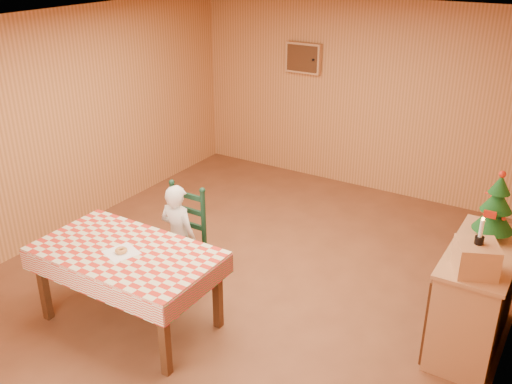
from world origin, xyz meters
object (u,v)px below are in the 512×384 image
(storage_bin, at_px, (458,339))
(shelf_unit, at_px, (474,296))
(dining_table, at_px, (126,258))
(seated_child, at_px, (179,237))
(ladder_chair, at_px, (183,240))
(christmas_tree, at_px, (496,208))
(crate, at_px, (476,258))

(storage_bin, bearing_deg, shelf_unit, 84.17)
(dining_table, distance_m, seated_child, 0.74)
(seated_child, relative_size, storage_bin, 2.71)
(ladder_chair, relative_size, christmas_tree, 1.74)
(crate, height_order, storage_bin, crate)
(shelf_unit, distance_m, storage_bin, 0.40)
(christmas_tree, bearing_deg, dining_table, -149.57)
(seated_child, height_order, christmas_tree, christmas_tree)
(dining_table, xyz_separation_m, storage_bin, (2.70, 1.06, -0.48))
(christmas_tree, distance_m, storage_bin, 1.15)
(shelf_unit, bearing_deg, seated_child, -167.03)
(ladder_chair, bearing_deg, christmas_tree, 16.70)
(dining_table, relative_size, ladder_chair, 1.53)
(ladder_chair, xyz_separation_m, seated_child, (0.00, -0.06, 0.06))
(shelf_unit, distance_m, crate, 0.71)
(dining_table, bearing_deg, ladder_chair, 90.00)
(storage_bin, bearing_deg, crate, -67.86)
(dining_table, relative_size, crate, 5.52)
(crate, bearing_deg, storage_bin, 112.14)
(crate, relative_size, christmas_tree, 0.48)
(shelf_unit, relative_size, crate, 4.13)
(dining_table, distance_m, ladder_chair, 0.81)
(dining_table, distance_m, christmas_tree, 3.22)
(christmas_tree, bearing_deg, seated_child, -162.21)
(dining_table, distance_m, storage_bin, 2.94)
(shelf_unit, bearing_deg, storage_bin, -95.83)
(dining_table, xyz_separation_m, shelf_unit, (2.73, 1.36, -0.22))
(dining_table, height_order, crate, crate)
(crate, bearing_deg, ladder_chair, -176.41)
(shelf_unit, xyz_separation_m, christmas_tree, (0.01, 0.25, 0.74))
(seated_child, xyz_separation_m, christmas_tree, (2.74, 0.88, 0.65))
(ladder_chair, bearing_deg, dining_table, -90.00)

